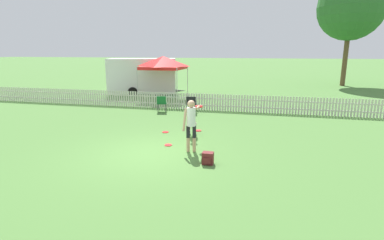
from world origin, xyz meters
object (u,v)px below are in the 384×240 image
(backpack_on_grass, at_px, (208,158))
(equipment_trailer, at_px, (143,76))
(frisbee_near_handler, at_px, (198,131))
(frisbee_near_dog, at_px, (168,145))
(tree_left_grove, at_px, (351,8))
(canopy_tent_main, at_px, (163,63))
(handler_person, at_px, (191,119))
(folding_chair_center, at_px, (191,103))
(frisbee_midfield, at_px, (165,132))
(leaping_dog, at_px, (192,124))
(folding_chair_blue_left, at_px, (162,102))

(backpack_on_grass, relative_size, equipment_trailer, 0.06)
(frisbee_near_handler, distance_m, frisbee_near_dog, 2.21)
(tree_left_grove, bearing_deg, canopy_tent_main, -140.41)
(canopy_tent_main, bearing_deg, handler_person, -66.63)
(backpack_on_grass, xyz_separation_m, folding_chair_center, (-2.19, 7.00, 0.36))
(frisbee_near_handler, bearing_deg, frisbee_midfield, -157.15)
(leaping_dog, relative_size, tree_left_grove, 0.13)
(frisbee_midfield, distance_m, folding_chair_center, 4.03)
(frisbee_near_handler, xyz_separation_m, canopy_tent_main, (-4.07, 7.62, 2.42))
(frisbee_midfield, bearing_deg, handler_person, -51.96)
(frisbee_near_handler, relative_size, folding_chair_blue_left, 0.30)
(folding_chair_blue_left, distance_m, equipment_trailer, 6.98)
(frisbee_near_handler, height_order, canopy_tent_main, canopy_tent_main)
(folding_chair_blue_left, bearing_deg, equipment_trailer, -72.58)
(leaping_dog, height_order, equipment_trailer, equipment_trailer)
(frisbee_near_dog, relative_size, canopy_tent_main, 0.09)
(handler_person, height_order, equipment_trailer, equipment_trailer)
(tree_left_grove, bearing_deg, equipment_trailer, -148.83)
(leaping_dog, xyz_separation_m, equipment_trailer, (-6.24, 10.19, 0.90))
(backpack_on_grass, bearing_deg, canopy_tent_main, 114.66)
(folding_chair_center, bearing_deg, frisbee_near_dog, 89.82)
(frisbee_near_handler, xyz_separation_m, backpack_on_grass, (1.05, -3.53, 0.16))
(canopy_tent_main, bearing_deg, folding_chair_center, -54.82)
(canopy_tent_main, relative_size, equipment_trailer, 0.49)
(leaping_dog, distance_m, frisbee_near_handler, 0.99)
(backpack_on_grass, xyz_separation_m, equipment_trailer, (-7.34, 12.86, 1.22))
(frisbee_near_handler, bearing_deg, handler_person, -82.71)
(handler_person, bearing_deg, frisbee_near_handler, 85.20)
(frisbee_midfield, bearing_deg, canopy_tent_main, 109.08)
(leaping_dog, relative_size, backpack_on_grass, 3.63)
(handler_person, xyz_separation_m, backpack_on_grass, (0.73, -1.00, -0.90))
(frisbee_near_handler, xyz_separation_m, frisbee_midfield, (-1.25, -0.53, 0.00))
(canopy_tent_main, bearing_deg, frisbee_near_dog, -70.48)
(folding_chair_center, height_order, equipment_trailer, equipment_trailer)
(canopy_tent_main, bearing_deg, folding_chair_blue_left, -72.79)
(leaping_dog, height_order, backpack_on_grass, leaping_dog)
(canopy_tent_main, distance_m, tree_left_grove, 18.40)
(frisbee_near_dog, height_order, folding_chair_center, folding_chair_center)
(backpack_on_grass, bearing_deg, frisbee_midfield, 127.45)
(leaping_dog, relative_size, frisbee_near_handler, 5.04)
(folding_chair_center, distance_m, tree_left_grove, 19.97)
(folding_chair_center, distance_m, canopy_tent_main, 5.43)
(handler_person, relative_size, folding_chair_blue_left, 1.96)
(handler_person, xyz_separation_m, frisbee_near_dog, (-0.94, 0.41, -1.06))
(frisbee_near_handler, relative_size, folding_chair_center, 0.29)
(frisbee_near_dog, height_order, folding_chair_blue_left, folding_chair_blue_left)
(backpack_on_grass, bearing_deg, leaping_dog, 112.33)
(frisbee_midfield, height_order, canopy_tent_main, canopy_tent_main)
(handler_person, xyz_separation_m, frisbee_midfield, (-1.57, 2.01, -1.06))
(folding_chair_blue_left, bearing_deg, backpack_on_grass, 105.61)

